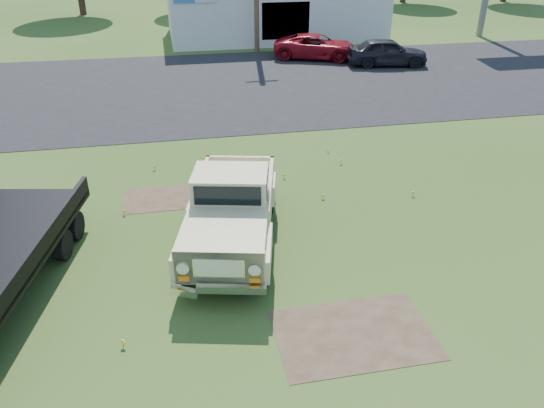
{
  "coord_description": "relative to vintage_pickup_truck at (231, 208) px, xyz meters",
  "views": [
    {
      "loc": [
        -1.58,
        -10.34,
        7.01
      ],
      "look_at": [
        0.7,
        1.0,
        0.84
      ],
      "focal_mm": 35.0,
      "sensor_mm": 36.0,
      "label": 1
    }
  ],
  "objects": [
    {
      "name": "ground",
      "position": [
        0.34,
        -0.73,
        -0.97
      ],
      "size": [
        140.0,
        140.0,
        0.0
      ],
      "primitive_type": "plane",
      "color": "#2C4C18",
      "rests_on": "ground"
    },
    {
      "name": "dirt_patch_a",
      "position": [
        1.84,
        -3.73,
        -0.97
      ],
      "size": [
        3.0,
        2.0,
        0.01
      ],
      "primitive_type": "cube",
      "color": "#463325",
      "rests_on": "ground"
    },
    {
      "name": "vintage_pickup_truck",
      "position": [
        0.0,
        0.0,
        0.0
      ],
      "size": [
        3.24,
        5.66,
        1.93
      ],
      "primitive_type": null,
      "rotation": [
        0.0,
        0.0,
        -0.23
      ],
      "color": "tan",
      "rests_on": "ground"
    },
    {
      "name": "dark_sedan",
      "position": [
        10.71,
        16.46,
        -0.23
      ],
      "size": [
        4.54,
        2.47,
        1.47
      ],
      "primitive_type": "imported",
      "rotation": [
        0.0,
        0.0,
        1.39
      ],
      "color": "black",
      "rests_on": "ground"
    },
    {
      "name": "dirt_patch_b",
      "position": [
        -1.66,
        2.77,
        -0.97
      ],
      "size": [
        2.2,
        1.6,
        0.01
      ],
      "primitive_type": "cube",
      "color": "#463325",
      "rests_on": "ground"
    },
    {
      "name": "asphalt_lot",
      "position": [
        0.34,
        14.27,
        -0.97
      ],
      "size": [
        90.0,
        14.0,
        0.02
      ],
      "primitive_type": "cube",
      "color": "black",
      "rests_on": "ground"
    },
    {
      "name": "red_pickup",
      "position": [
        7.4,
        18.84,
        -0.29
      ],
      "size": [
        5.33,
        3.89,
        1.35
      ],
      "primitive_type": "imported",
      "rotation": [
        0.0,
        0.0,
        1.19
      ],
      "color": "maroon",
      "rests_on": "ground"
    },
    {
      "name": "commercial_building",
      "position": [
        6.34,
        26.26,
        1.13
      ],
      "size": [
        14.2,
        8.2,
        4.15
      ],
      "color": "silver",
      "rests_on": "ground"
    }
  ]
}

